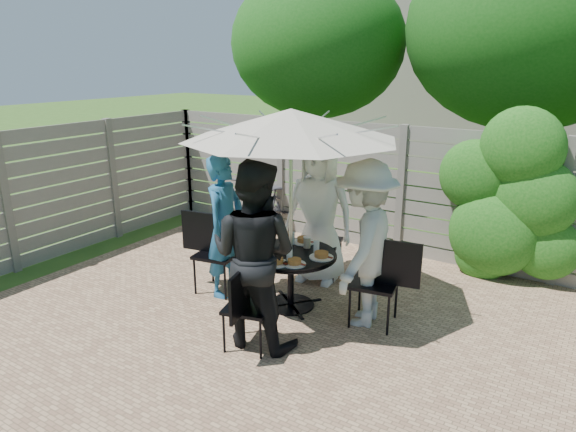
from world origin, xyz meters
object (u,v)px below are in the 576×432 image
Objects in this scene: plate_back at (304,241)px; coffee_cup at (307,243)px; chair_right at (375,299)px; glass_front at (289,256)px; person_back at (319,212)px; person_front at (254,255)px; glass_right at (316,247)px; umbrella at (291,125)px; person_left at (225,227)px; plate_extra at (294,263)px; chair_back at (322,255)px; chair_front at (249,323)px; patio_table at (291,269)px; plate_left at (262,246)px; person_right at (365,245)px; plate_right at (321,256)px; chair_left at (217,269)px; bicycle at (269,206)px; syrup_jug at (288,244)px; plate_front at (276,262)px; glass_back at (292,238)px; glass_left at (265,246)px.

plate_back is 0.18m from coffee_cup.
glass_front is at bearing 14.50° from chair_right.
person_back is at bearing 103.26° from glass_front.
person_front is 13.09× the size of glass_right.
umbrella is 21.35× the size of coffee_cup.
person_left reaches higher than glass_right.
umbrella reaches higher than plate_extra.
chair_back is 1.08× the size of chair_front.
glass_right is 0.20m from coffee_cup.
chair_right is (0.83, 1.09, 0.02)m from chair_front.
patio_table is 0.42m from plate_left.
person_right is at bearing 32.53° from plate_extra.
coffee_cup reaches higher than plate_right.
chair_left is 1.10m from plate_back.
bicycle reaches higher than plate_extra.
plate_left is 0.31m from syrup_jug.
chair_back is 0.49× the size of bicycle.
person_front reaches higher than plate_extra.
plate_front is (0.10, -0.71, 0.00)m from plate_back.
person_front is 3.17m from bicycle.
chair_back is at bearing 97.84° from plate_front.
glass_back is 0.56m from glass_front.
chair_left is 1.01m from syrup_jug.
glass_left is at bearing 163.83° from plate_extra.
umbrella is at bearing -90.00° from person_front.
person_back is 1.41m from chair_left.
chair_right is 1.12m from syrup_jug.
person_right reaches higher than plate_front.
plate_extra is 1.71× the size of glass_right.
umbrella is at bearing 29.76° from glass_left.
chair_left reaches higher than patio_table.
plate_extra is at bearing -20.51° from glass_front.
plate_left is at bearing -126.74° from glass_back.
glass_right is at bearing -70.30° from person_back.
glass_back is 0.40m from glass_right.
person_front is at bearing -92.66° from glass_front.
person_front is (0.24, -1.78, 0.63)m from chair_back.
glass_right is (0.13, 0.96, -0.19)m from person_front.
chair_back is 0.99× the size of chair_right.
glass_left reaches higher than patio_table.
glass_back is 0.88× the size of syrup_jug.
plate_front is at bearing -72.63° from glass_back.
chair_back is 1.39m from person_left.
glass_right is (0.60, 0.19, 0.05)m from plate_left.
person_right is at bearing 7.76° from umbrella.
plate_back and plate_extra have the same top height.
person_right is (0.95, -0.84, 0.59)m from chair_back.
person_back reaches higher than glass_left.
plate_front is 1.86× the size of glass_right.
chair_left is at bearing -2.27° from chair_right.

